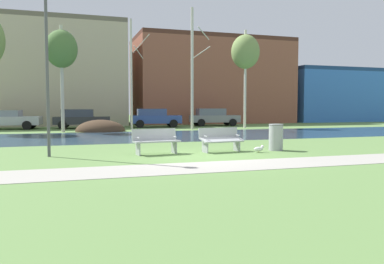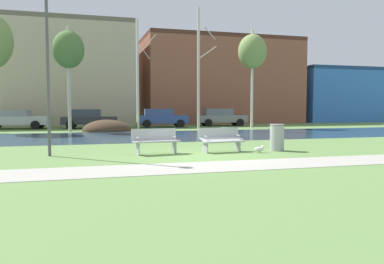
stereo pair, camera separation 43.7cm
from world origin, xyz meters
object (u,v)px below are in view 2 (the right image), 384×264
Objects in this scene: seagull at (259,149)px; parked_sedan_second_dark at (88,118)px; bench_right at (221,139)px; streetlamp at (47,40)px; trash_bin at (277,137)px; parked_wagon_fourth_grey at (221,117)px; bench_left at (156,140)px; parked_van_nearest_silver at (14,119)px; parked_hatch_third_blue at (162,117)px.

parked_sedan_second_dark reaches higher than seagull.
streetlamp is (-5.88, 0.42, 3.33)m from bench_right.
parked_wagon_fourth_grey is at bearing 76.11° from trash_bin.
streetlamp reaches higher than parked_sedan_second_dark.
parked_wagon_fourth_grey is at bearing 63.59° from bench_left.
seagull is at bearing -106.17° from parked_wagon_fourth_grey.
parked_van_nearest_silver is (-11.83, 18.30, 0.24)m from trash_bin.
parked_sedan_second_dark reaches higher than bench_left.
bench_left is at bearing 170.58° from seagull.
trash_bin is at bearing -2.52° from bench_left.
seagull is at bearing -9.42° from bench_left.
parked_van_nearest_silver is 1.16× the size of parked_hatch_third_blue.
streetlamp reaches higher than parked_wagon_fourth_grey.
seagull is 0.08× the size of streetlamp.
streetlamp is 1.32× the size of parked_wagon_fourth_grey.
parked_sedan_second_dark is 0.98× the size of parked_wagon_fourth_grey.
parked_sedan_second_dark is at bearing 107.09° from seagull.
bench_left is 18.17m from parked_hatch_third_blue.
parked_wagon_fourth_grey is at bearing 69.87° from bench_right.
trash_bin is 19.16m from parked_wagon_fourth_grey.
bench_left is 20.54m from parked_wagon_fourth_grey.
parked_sedan_second_dark is (-1.97, 17.61, 0.30)m from bench_left.
bench_left is 3.82× the size of seagull.
parked_sedan_second_dark is (-6.51, 17.81, 0.26)m from trash_bin.
parked_hatch_third_blue reaches higher than bench_left.
parked_wagon_fourth_grey is at bearing 4.07° from parked_sedan_second_dark.
trash_bin is at bearing 23.83° from seagull.
trash_bin is 21.79m from parked_van_nearest_silver.
seagull is 0.10× the size of parked_hatch_third_blue.
streetlamp is 1.37× the size of parked_hatch_third_blue.
parked_sedan_second_dark is at bearing -175.93° from parked_wagon_fourth_grey.
seagull is (3.63, -0.60, -0.34)m from bench_left.
parked_sedan_second_dark is at bearing -5.28° from parked_van_nearest_silver.
trash_bin is 0.24× the size of parked_hatch_third_blue.
bench_right is 6.77m from streetlamp.
bench_left is 3.69m from seagull.
parked_hatch_third_blue is at bearing 67.29° from streetlamp.
bench_right reaches higher than seagull.
trash_bin is 1.07m from seagull.
parked_wagon_fourth_grey is (5.51, 19.00, 0.66)m from seagull.
bench_right is 2.15m from trash_bin.
parked_wagon_fourth_grey is (6.74, 18.40, 0.32)m from bench_right.
trash_bin is at bearing -69.92° from parked_sedan_second_dark.
trash_bin reaches higher than bench_right.
parked_wagon_fourth_grey reaches higher than trash_bin.
streetlamp is at bearing -112.71° from parked_hatch_third_blue.
parked_wagon_fourth_grey is (12.62, 17.97, -3.01)m from streetlamp.
parked_van_nearest_silver reaches higher than bench_left.
streetlamp is 18.34m from parked_van_nearest_silver.
bench_right is at bearing -76.07° from parked_sedan_second_dark.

